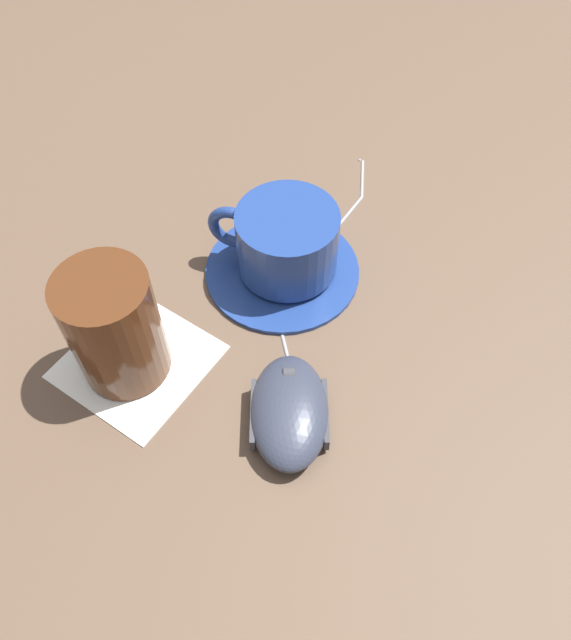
# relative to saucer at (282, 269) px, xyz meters

# --- Properties ---
(ground_plane) EXTENTS (3.00, 3.00, 0.00)m
(ground_plane) POSITION_rel_saucer_xyz_m (0.02, 0.02, -0.00)
(ground_plane) COLOR brown
(saucer) EXTENTS (0.14, 0.14, 0.01)m
(saucer) POSITION_rel_saucer_xyz_m (0.00, 0.00, 0.00)
(saucer) COLOR navy
(saucer) RESTS_ON ground
(coffee_cup) EXTENTS (0.09, 0.12, 0.06)m
(coffee_cup) POSITION_rel_saucer_xyz_m (-0.00, 0.00, 0.04)
(coffee_cup) COLOR navy
(coffee_cup) RESTS_ON saucer
(computer_mouse) EXTENTS (0.11, 0.09, 0.03)m
(computer_mouse) POSITION_rel_saucer_xyz_m (0.14, 0.06, 0.01)
(computer_mouse) COLOR #2D3342
(computer_mouse) RESTS_ON ground
(mouse_cable) EXTENTS (0.27, 0.04, 0.00)m
(mouse_cable) POSITION_rel_saucer_xyz_m (-0.04, 0.02, -0.00)
(mouse_cable) COLOR gray
(mouse_cable) RESTS_ON ground
(napkin_under_glass) EXTENTS (0.13, 0.13, 0.00)m
(napkin_under_glass) POSITION_rel_saucer_xyz_m (0.14, -0.07, -0.00)
(napkin_under_glass) COLOR silver
(napkin_under_glass) RESTS_ON ground
(drinking_glass) EXTENTS (0.07, 0.07, 0.10)m
(drinking_glass) POSITION_rel_saucer_xyz_m (0.14, -0.08, 0.05)
(drinking_glass) COLOR #4C2814
(drinking_glass) RESTS_ON napkin_under_glass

